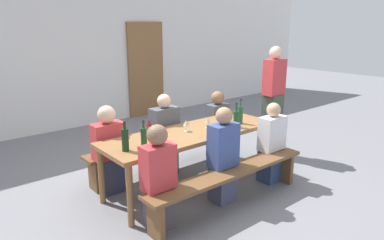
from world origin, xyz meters
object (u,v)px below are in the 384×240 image
Objects in this scene: seated_guest_near_2 at (271,145)px; tasting_table at (192,137)px; bench_far at (161,146)px; wine_glass_2 at (186,123)px; wine_glass_1 at (149,123)px; seated_guest_far_2 at (217,126)px; wine_glass_0 at (208,121)px; standing_host at (273,104)px; wine_bottle_3 at (236,119)px; wine_bottle_2 at (144,137)px; wine_bottle_1 at (125,139)px; seated_guest_near_1 at (223,158)px; wooden_door at (146,70)px; bench_near at (231,177)px; wine_bottle_0 at (240,114)px; seated_guest_far_0 at (109,151)px; seated_guest_far_1 at (165,137)px; seated_guest_near_0 at (158,180)px.

tasting_table is at bearing 59.52° from seated_guest_near_2.
bench_far is 0.81m from wine_glass_2.
seated_guest_far_2 reaches higher than wine_glass_1.
wine_glass_0 is 0.08× the size of standing_host.
wine_glass_0 is 0.92m from seated_guest_near_2.
wine_bottle_2 is at bearing 175.64° from wine_bottle_3.
wine_bottle_2 reaches higher than wine_glass_2.
wine_bottle_2 reaches higher than tasting_table.
wine_bottle_1 is 2.03× the size of wine_glass_1.
tasting_table is at bearing -43.26° from wine_glass_2.
wine_glass_0 is 0.13× the size of seated_guest_near_1.
wooden_door is 3.94m from tasting_table.
bench_near is at bearing -90.00° from bench_far.
wine_glass_1 is at bearing 51.45° from wine_bottle_2.
wine_bottle_0 reaches higher than wine_bottle_3.
wine_bottle_0 is at bearing -60.37° from seated_guest_near_1.
wine_bottle_1 and wine_bottle_3 have the same top height.
seated_guest_near_1 is (-0.24, -0.54, -0.29)m from wine_glass_0.
bench_far is at bearing 131.97° from wine_bottle_0.
standing_host is at bearing -19.60° from bench_far.
wine_bottle_3 is 0.38m from wine_glass_0.
seated_guest_far_0 reaches higher than seated_guest_near_2.
standing_host is at bearing 12.38° from wine_bottle_0.
seated_guest_near_1 is 1.00× the size of seated_guest_far_1.
seated_guest_far_1 is at bearing -90.00° from seated_guest_far_2.
wine_bottle_0 is at bearing -10.13° from tasting_table.
seated_guest_near_1 is (-1.59, -4.12, -0.50)m from wooden_door.
seated_guest_far_0 reaches higher than wine_bottle_1.
wine_bottle_1 is at bearing -72.16° from seated_guest_far_2.
bench_far is at bearing 40.76° from wine_glass_1.
wine_glass_1 is 0.56m from seated_guest_far_1.
seated_guest_far_0 reaches higher than wine_bottle_3.
standing_host reaches higher than seated_guest_far_0.
wooden_door is at bearing 57.85° from wine_glass_1.
bench_far is 7.37× the size of wine_bottle_2.
wine_glass_0 is at bearing 3.74° from wine_bottle_1.
seated_guest_far_0 is (-0.91, 1.09, -0.02)m from seated_guest_near_1.
bench_far is 15.71× the size of wine_glass_2.
bench_near is 6.93× the size of wine_bottle_1.
seated_guest_far_1 is (-0.30, 0.55, -0.31)m from wine_glass_0.
seated_guest_far_2 is at bearing -40.90° from seated_guest_near_1.
seated_guest_near_2 is at bearing -13.34° from wine_bottle_1.
wooden_door is 3.90m from wine_glass_2.
seated_guest_far_1 reaches higher than tasting_table.
seated_guest_near_0 is (0.10, -0.46, -0.34)m from wine_bottle_1.
wine_glass_1 is 0.60m from seated_guest_far_0.
wine_glass_2 is (-0.31, 0.06, 0.00)m from wine_glass_0.
wooden_door is 4.44m from seated_guest_near_1.
seated_guest_near_1 is 1.08× the size of seated_guest_far_2.
wine_bottle_2 is (-1.53, 0.01, -0.01)m from wine_bottle_0.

